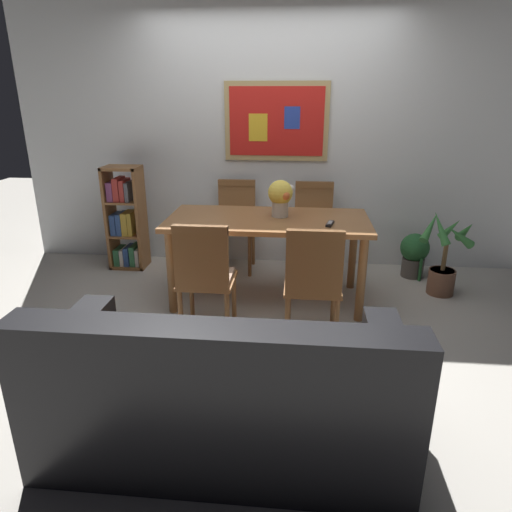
{
  "coord_description": "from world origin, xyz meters",
  "views": [
    {
      "loc": [
        0.33,
        -3.33,
        1.74
      ],
      "look_at": [
        0.03,
        -0.3,
        0.65
      ],
      "focal_mm": 31.93,
      "sensor_mm": 36.0,
      "label": 1
    }
  ],
  "objects": [
    {
      "name": "bookshelf",
      "position": [
        -1.46,
        1.05,
        0.5
      ],
      "size": [
        0.36,
        0.28,
        1.06
      ],
      "color": "brown",
      "rests_on": "ground_plane"
    },
    {
      "name": "dining_table",
      "position": [
        0.06,
        0.38,
        0.65
      ],
      "size": [
        1.7,
        0.83,
        0.75
      ],
      "color": "brown",
      "rests_on": "ground_plane"
    },
    {
      "name": "potted_palm",
      "position": [
        1.64,
        0.65,
        0.32
      ],
      "size": [
        0.46,
        0.47,
        0.79
      ],
      "color": "brown",
      "rests_on": "ground_plane"
    },
    {
      "name": "leather_couch",
      "position": [
        -0.02,
        -1.45,
        0.31
      ],
      "size": [
        1.8,
        0.84,
        0.84
      ],
      "color": "black",
      "rests_on": "ground_plane"
    },
    {
      "name": "ground_plane",
      "position": [
        0.0,
        0.0,
        0.0
      ],
      "size": [
        12.0,
        12.0,
        0.0
      ],
      "primitive_type": "plane",
      "color": "#B7B2A8"
    },
    {
      "name": "dining_chair_far_right",
      "position": [
        0.47,
        1.12,
        0.54
      ],
      "size": [
        0.4,
        0.41,
        0.91
      ],
      "color": "brown",
      "rests_on": "ground_plane"
    },
    {
      "name": "potted_ivy",
      "position": [
        1.48,
        1.06,
        0.24
      ],
      "size": [
        0.28,
        0.28,
        0.48
      ],
      "color": "#4C4742",
      "rests_on": "ground_plane"
    },
    {
      "name": "flower_vase",
      "position": [
        0.17,
        0.45,
        0.93
      ],
      "size": [
        0.22,
        0.21,
        0.31
      ],
      "color": "beige",
      "rests_on": "dining_table"
    },
    {
      "name": "dining_chair_near_right",
      "position": [
        0.44,
        -0.39,
        0.54
      ],
      "size": [
        0.4,
        0.41,
        0.91
      ],
      "color": "brown",
      "rests_on": "ground_plane"
    },
    {
      "name": "tv_remote",
      "position": [
        0.57,
        0.22,
        0.76
      ],
      "size": [
        0.08,
        0.16,
        0.02
      ],
      "color": "black",
      "rests_on": "dining_table"
    },
    {
      "name": "dining_chair_far_left",
      "position": [
        -0.32,
        1.15,
        0.54
      ],
      "size": [
        0.4,
        0.41,
        0.91
      ],
      "color": "brown",
      "rests_on": "ground_plane"
    },
    {
      "name": "wall_back_with_painting",
      "position": [
        0.0,
        1.42,
        1.3
      ],
      "size": [
        5.2,
        0.14,
        2.6
      ],
      "color": "silver",
      "rests_on": "ground_plane"
    },
    {
      "name": "dining_chair_near_left",
      "position": [
        -0.33,
        -0.36,
        0.54
      ],
      "size": [
        0.4,
        0.41,
        0.91
      ],
      "color": "brown",
      "rests_on": "ground_plane"
    }
  ]
}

